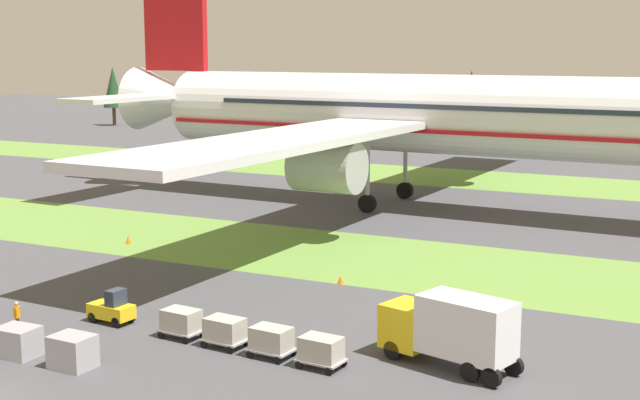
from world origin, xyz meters
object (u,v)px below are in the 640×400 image
cargo_dolly_fourth (321,350)px  catering_truck (450,328)px  ground_crew_marshaller (17,316)px  uld_container_2 (18,342)px  airliner (412,113)px  uld_container_3 (73,352)px  cargo_dolly_second (225,330)px  baggage_tug (112,309)px  cargo_dolly_third (271,340)px  cargo_dolly_lead (181,321)px  taxiway_marker_0 (128,240)px  taxiway_marker_1 (341,280)px

cargo_dolly_fourth → catering_truck: size_ratio=0.32×
ground_crew_marshaller → uld_container_2: 3.96m
catering_truck → cargo_dolly_fourth: bearing=133.5°
airliner → catering_truck: 44.19m
cargo_dolly_fourth → uld_container_3: bearing=120.9°
cargo_dolly_second → cargo_dolly_fourth: 5.80m
cargo_dolly_fourth → catering_truck: catering_truck is taller
baggage_tug → uld_container_2: bearing=179.0°
ground_crew_marshaller → cargo_dolly_second: bearing=61.8°
cargo_dolly_second → uld_container_2: 10.32m
airliner → cargo_dolly_third: bearing=13.8°
cargo_dolly_lead → uld_container_3: size_ratio=1.16×
cargo_dolly_lead → ground_crew_marshaller: bearing=115.6°
cargo_dolly_second → taxiway_marker_0: (-20.14, 17.23, -0.58)m
ground_crew_marshaller → catering_truck: bearing=60.6°
baggage_tug → cargo_dolly_second: (7.90, -0.63, 0.10)m
cargo_dolly_third → uld_container_3: 9.62m
cargo_dolly_second → uld_container_2: (-8.53, -5.80, -0.16)m
baggage_tug → cargo_dolly_fourth: size_ratio=1.17×
cargo_dolly_fourth → ground_crew_marshaller: bearing=103.1°
uld_container_3 → taxiway_marker_0: 27.57m
baggage_tug → catering_truck: 19.28m
airliner → uld_container_2: 49.15m
uld_container_3 → taxiway_marker_1: (4.98, 19.73, -0.53)m
taxiway_marker_1 → uld_container_3: bearing=-104.2°
catering_truck → cargo_dolly_lead: bearing=114.1°
baggage_tug → cargo_dolly_second: baggage_tug is taller
ground_crew_marshaller → taxiway_marker_1: (11.38, 16.98, -0.67)m
baggage_tug → uld_container_3: size_ratio=1.35×
cargo_dolly_third → taxiway_marker_0: bearing=57.4°
catering_truck → uld_container_3: (-16.21, -8.29, -1.15)m
uld_container_3 → taxiway_marker_0: uld_container_3 is taller
taxiway_marker_1 → airliner: bearing=101.8°
uld_container_2 → cargo_dolly_lead: bearing=46.9°
taxiway_marker_0 → uld_container_3: bearing=-56.6°
cargo_dolly_lead → uld_container_2: cargo_dolly_lead is taller
cargo_dolly_third → taxiway_marker_0: cargo_dolly_third is taller
ground_crew_marshaller → cargo_dolly_lead: bearing=67.9°
cargo_dolly_fourth → catering_truck: (5.47, 2.96, 1.03)m
cargo_dolly_third → uld_container_3: size_ratio=1.16×
cargo_dolly_second → uld_container_3: 7.62m
cargo_dolly_lead → uld_container_3: 6.37m
airliner → uld_container_3: airliner is taller
ground_crew_marshaller → uld_container_2: (2.84, -2.76, -0.19)m
airliner → taxiway_marker_0: bearing=-27.2°
cargo_dolly_second → taxiway_marker_0: bearing=54.0°
cargo_dolly_third → uld_container_3: bearing=129.8°
uld_container_3 → uld_container_2: bearing=-179.8°
cargo_dolly_third → uld_container_2: cargo_dolly_third is taller
cargo_dolly_second → baggage_tug: bearing=90.0°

